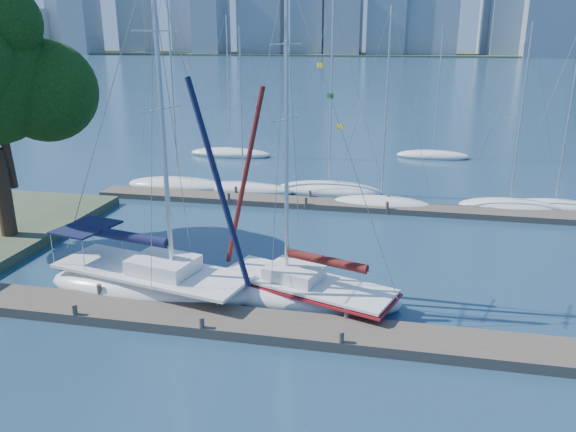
# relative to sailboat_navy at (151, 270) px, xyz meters

# --- Properties ---
(ground) EXTENTS (700.00, 700.00, 0.00)m
(ground) POSITION_rel_sailboat_navy_xyz_m (3.30, -2.19, -1.02)
(ground) COLOR navy
(ground) RESTS_ON ground
(near_dock) EXTENTS (26.00, 2.00, 0.40)m
(near_dock) POSITION_rel_sailboat_navy_xyz_m (3.30, -2.19, -0.82)
(near_dock) COLOR #483E34
(near_dock) RESTS_ON ground
(far_dock) EXTENTS (30.00, 1.80, 0.36)m
(far_dock) POSITION_rel_sailboat_navy_xyz_m (5.30, 13.81, -0.84)
(far_dock) COLOR #483E34
(far_dock) RESTS_ON ground
(far_shore) EXTENTS (800.00, 100.00, 1.50)m
(far_shore) POSITION_rel_sailboat_navy_xyz_m (3.30, 317.81, -1.02)
(far_shore) COLOR #38472D
(far_shore) RESTS_ON ground
(sailboat_navy) EXTENTS (9.59, 4.90, 13.83)m
(sailboat_navy) POSITION_rel_sailboat_navy_xyz_m (0.00, 0.00, 0.00)
(sailboat_navy) COLOR silver
(sailboat_navy) RESTS_ON ground
(sailboat_maroon) EXTENTS (8.13, 4.91, 13.19)m
(sailboat_maroon) POSITION_rel_sailboat_navy_xyz_m (6.45, 0.47, 0.07)
(sailboat_maroon) COLOR silver
(sailboat_maroon) RESTS_ON ground
(bg_boat_0) EXTENTS (7.92, 4.73, 14.81)m
(bg_boat_0) POSITION_rel_sailboat_navy_xyz_m (-5.36, 16.09, -0.72)
(bg_boat_0) COLOR silver
(bg_boat_0) RESTS_ON ground
(bg_boat_1) EXTENTS (7.38, 4.56, 11.24)m
(bg_boat_1) POSITION_rel_sailboat_navy_xyz_m (-0.64, 16.19, -0.78)
(bg_boat_1) COLOR silver
(bg_boat_1) RESTS_ON ground
(bg_boat_2) EXTENTS (7.43, 3.20, 12.82)m
(bg_boat_2) POSITION_rel_sailboat_navy_xyz_m (5.24, 17.01, -0.74)
(bg_boat_2) COLOR silver
(bg_boat_2) RESTS_ON ground
(bg_boat_3) EXTENTS (6.61, 4.07, 12.33)m
(bg_boat_3) POSITION_rel_sailboat_navy_xyz_m (8.89, 14.40, -0.76)
(bg_boat_3) COLOR silver
(bg_boat_3) RESTS_ON ground
(bg_boat_4) EXTENTS (6.51, 4.08, 11.43)m
(bg_boat_4) POSITION_rel_sailboat_navy_xyz_m (16.74, 15.37, -0.77)
(bg_boat_4) COLOR silver
(bg_boat_4) RESTS_ON ground
(bg_boat_5) EXTENTS (6.14, 3.23, 11.56)m
(bg_boat_5) POSITION_rel_sailboat_navy_xyz_m (19.53, 16.07, -0.78)
(bg_boat_5) COLOR silver
(bg_boat_5) RESTS_ON ground
(bg_boat_6) EXTENTS (7.64, 5.00, 12.32)m
(bg_boat_6) POSITION_rel_sailboat_navy_xyz_m (-5.10, 27.69, -0.77)
(bg_boat_6) COLOR silver
(bg_boat_6) RESTS_ON ground
(bg_boat_7) EXTENTS (6.59, 4.28, 11.59)m
(bg_boat_7) POSITION_rel_sailboat_navy_xyz_m (12.72, 30.47, -0.78)
(bg_boat_7) COLOR silver
(bg_boat_7) RESTS_ON ground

